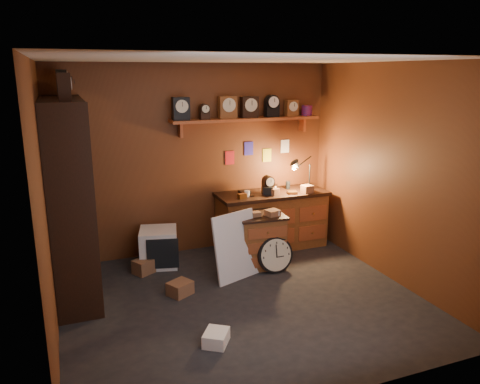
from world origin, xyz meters
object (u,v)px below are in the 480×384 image
workbench (272,217)px  shelving_unit (67,191)px  low_cabinet (260,238)px  big_round_clock (275,255)px

workbench → shelving_unit: bearing=-170.1°
shelving_unit → workbench: (2.84, 0.49, -0.78)m
shelving_unit → low_cabinet: (2.40, -0.09, -0.86)m
shelving_unit → low_cabinet: 2.55m
shelving_unit → workbench: size_ratio=1.56×
shelving_unit → big_round_clock: (2.49, -0.36, -1.01)m
shelving_unit → big_round_clock: 2.72m
shelving_unit → low_cabinet: size_ratio=3.16×
shelving_unit → low_cabinet: shelving_unit is taller
low_cabinet → big_round_clock: 0.33m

